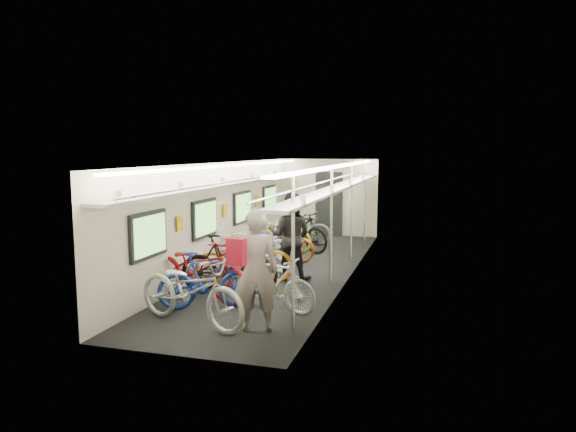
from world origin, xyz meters
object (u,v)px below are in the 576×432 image
Objects in this scene: passenger_near at (256,271)px; backpack at (236,252)px; bicycle_0 at (191,290)px; passenger_mid at (291,236)px; bicycle_1 at (207,280)px.

passenger_near is 4.82× the size of backpack.
passenger_mid reaches higher than bicycle_0.
backpack is at bearing 56.36° from passenger_near.
passenger_near reaches higher than backpack.
bicycle_0 reaches higher than bicycle_1.
passenger_near is (1.04, 0.05, 0.36)m from bicycle_0.
bicycle_0 is at bearing 163.76° from bicycle_1.
backpack is (0.22, -3.55, 0.38)m from passenger_mid.
bicycle_1 is (-0.11, 0.81, -0.06)m from bicycle_0.
passenger_near is 1.01× the size of passenger_mid.
passenger_near is at bearing -147.66° from bicycle_1.
backpack is at bearing -163.96° from bicycle_1.
backpack reaches higher than bicycle_0.
bicycle_1 is 1.78m from backpack.
bicycle_0 is at bearing 163.62° from backpack.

